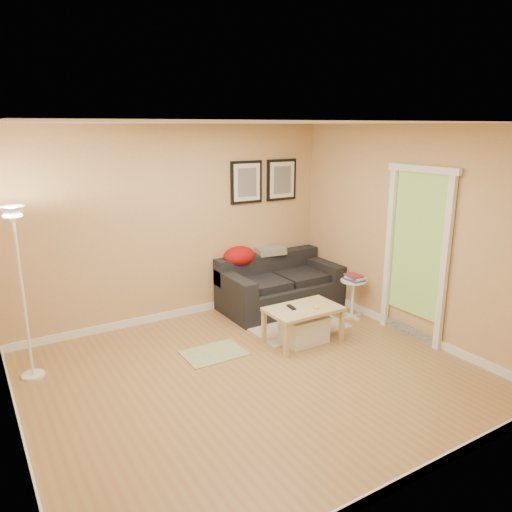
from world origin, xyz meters
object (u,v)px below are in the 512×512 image
Objects in this scene: coffee_table at (303,325)px; floor_lamp at (24,300)px; book_stack at (354,277)px; side_table at (353,299)px; sofa at (280,283)px; storage_bin at (304,329)px.

coffee_table is 0.49× the size of floor_lamp.
book_stack is (1.07, 0.28, 0.35)m from coffee_table.
side_table is (1.06, 0.29, 0.04)m from coffee_table.
coffee_table is 1.10m from side_table.
coffee_table is at bearing -15.11° from floor_lamp.
sofa is 1.21m from storage_bin.
coffee_table is 3.44× the size of book_stack.
storage_bin is 1.09m from side_table.
floor_lamp is at bearing -174.62° from sofa.
side_table reaches higher than coffee_table.
coffee_table is at bearing -168.65° from book_stack.
book_stack is at bearing -41.18° from side_table.
sofa is 3.17× the size of side_table.
storage_bin is 1.00× the size of side_table.
sofa is 1.05m from side_table.
sofa is at bearing 124.31° from book_stack.
floor_lamp is (-2.97, 0.80, 0.70)m from storage_bin.
coffee_table is at bearing -179.87° from storage_bin.
side_table is at bearing -52.23° from sofa.
storage_bin is 0.29× the size of floor_lamp.
storage_bin is at bearing -168.42° from book_stack.
storage_bin is at bearing -15.03° from floor_lamp.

